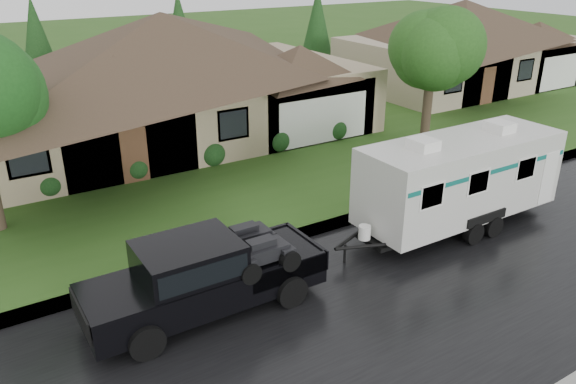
% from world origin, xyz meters
% --- Properties ---
extents(ground, '(140.00, 140.00, 0.00)m').
position_xyz_m(ground, '(0.00, 0.00, 0.00)').
color(ground, '#2C541A').
rests_on(ground, ground).
extents(road, '(140.00, 8.00, 0.01)m').
position_xyz_m(road, '(0.00, -2.00, 0.01)').
color(road, black).
rests_on(road, ground).
extents(curb, '(140.00, 0.50, 0.15)m').
position_xyz_m(curb, '(0.00, 2.25, 0.07)').
color(curb, gray).
rests_on(curb, ground).
extents(lawn, '(140.00, 26.00, 0.15)m').
position_xyz_m(lawn, '(0.00, 15.00, 0.07)').
color(lawn, '#2C541A').
rests_on(lawn, ground).
extents(house_main, '(19.44, 10.80, 6.90)m').
position_xyz_m(house_main, '(2.29, 13.84, 3.59)').
color(house_main, tan).
rests_on(house_main, lawn).
extents(house_neighbor, '(15.12, 9.72, 6.45)m').
position_xyz_m(house_neighbor, '(22.27, 14.34, 3.32)').
color(house_neighbor, tan).
rests_on(house_neighbor, lawn).
extents(tree_right_green, '(3.55, 3.55, 5.87)m').
position_xyz_m(tree_right_green, '(11.00, 6.33, 4.22)').
color(tree_right_green, '#382B1E').
rests_on(tree_right_green, lawn).
extents(shrub_row, '(13.60, 1.00, 1.00)m').
position_xyz_m(shrub_row, '(2.00, 9.30, 0.65)').
color(shrub_row, '#143814').
rests_on(shrub_row, lawn).
extents(pickup_truck, '(5.85, 2.22, 1.95)m').
position_xyz_m(pickup_truck, '(-2.47, 0.20, 1.04)').
color(pickup_truck, black).
rests_on(pickup_truck, ground).
extents(travel_trailer, '(7.21, 2.53, 3.24)m').
position_xyz_m(travel_trailer, '(6.33, 0.20, 1.72)').
color(travel_trailer, silver).
rests_on(travel_trailer, ground).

